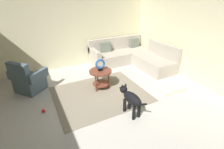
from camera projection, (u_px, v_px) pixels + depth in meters
ground_plane at (107, 113)px, 3.75m from camera, size 6.00×6.00×0.10m
wall_back at (67, 28)px, 5.47m from camera, size 6.00×0.12×2.70m
wall_right at (207, 37)px, 4.35m from camera, size 0.12×6.00×2.70m
area_rug at (100, 94)px, 4.35m from camera, size 2.30×1.90×0.01m
sectional_couch at (131, 57)px, 6.03m from camera, size 2.20×2.25×0.88m
armchair at (28, 80)px, 4.35m from camera, size 0.98×1.00×0.88m
side_table at (101, 75)px, 4.44m from camera, size 0.60×0.60×0.54m
torus_sculpture at (100, 65)px, 4.31m from camera, size 0.28×0.08×0.33m
dog_bed_mat at (170, 87)px, 4.59m from camera, size 0.80×0.60×0.09m
dog at (131, 99)px, 3.51m from camera, size 0.28×0.85×0.63m
dog_toy_ball at (43, 111)px, 3.67m from camera, size 0.08×0.08×0.08m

